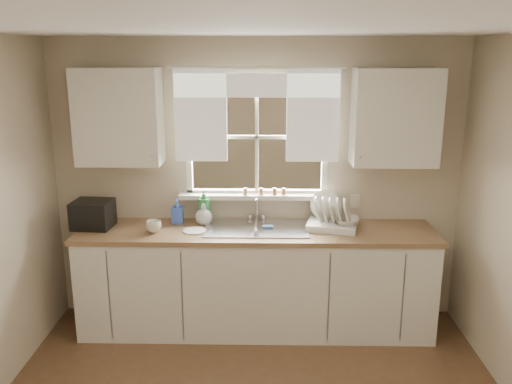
{
  "coord_description": "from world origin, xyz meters",
  "views": [
    {
      "loc": [
        0.08,
        -2.68,
        2.39
      ],
      "look_at": [
        0.0,
        1.65,
        1.25
      ],
      "focal_mm": 38.0,
      "sensor_mm": 36.0,
      "label": 1
    }
  ],
  "objects_px": {
    "black_appliance": "(93,214)",
    "cup": "(154,226)",
    "dish_rack": "(332,219)",
    "soap_bottle_a": "(204,206)"
  },
  "relations": [
    {
      "from": "dish_rack",
      "to": "black_appliance",
      "type": "bearing_deg",
      "value": -179.6
    },
    {
      "from": "black_appliance",
      "to": "cup",
      "type": "bearing_deg",
      "value": -7.92
    },
    {
      "from": "soap_bottle_a",
      "to": "black_appliance",
      "type": "relative_size",
      "value": 0.96
    },
    {
      "from": "dish_rack",
      "to": "soap_bottle_a",
      "type": "bearing_deg",
      "value": 172.99
    },
    {
      "from": "dish_rack",
      "to": "cup",
      "type": "distance_m",
      "value": 1.51
    },
    {
      "from": "cup",
      "to": "black_appliance",
      "type": "xyz_separation_m",
      "value": [
        -0.54,
        0.12,
        0.07
      ]
    },
    {
      "from": "cup",
      "to": "black_appliance",
      "type": "relative_size",
      "value": 0.4
    },
    {
      "from": "dish_rack",
      "to": "cup",
      "type": "relative_size",
      "value": 3.66
    },
    {
      "from": "soap_bottle_a",
      "to": "dish_rack",
      "type": "bearing_deg",
      "value": -6.76
    },
    {
      "from": "soap_bottle_a",
      "to": "cup",
      "type": "distance_m",
      "value": 0.49
    }
  ]
}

